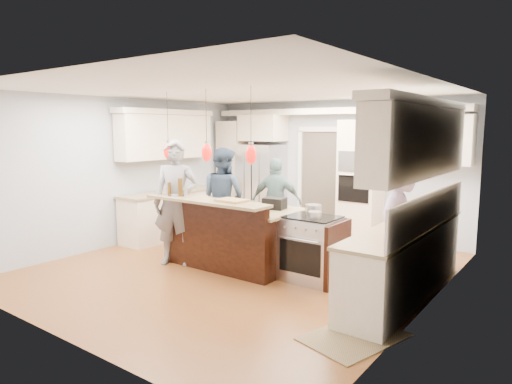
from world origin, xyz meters
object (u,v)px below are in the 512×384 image
refrigerator (261,186)px  person_bar_end (176,203)px  kitchen_island (233,234)px  island_range (313,249)px  person_far_left (224,197)px

refrigerator → person_bar_end: person_bar_end is taller
refrigerator → kitchen_island: 2.91m
island_range → kitchen_island: bearing=-176.9°
kitchen_island → island_range: size_ratio=2.28×
kitchen_island → person_far_left: (-0.85, 0.78, 0.42)m
kitchen_island → person_far_left: bearing=137.7°
refrigerator → kitchen_island: bearing=-63.1°
refrigerator → person_bar_end: (0.58, -3.09, 0.09)m
person_bar_end → person_far_left: person_bar_end is taller
kitchen_island → island_range: bearing=3.1°
person_bar_end → person_far_left: bearing=68.1°
island_range → person_far_left: bearing=162.8°
island_range → person_far_left: size_ratio=0.51×
refrigerator → person_bar_end: 3.14m
island_range → person_bar_end: size_ratio=0.47×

